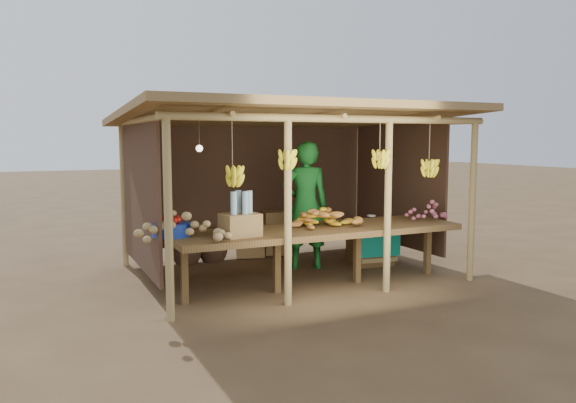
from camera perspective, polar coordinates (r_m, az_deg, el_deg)
name	(u,v)px	position (r m, az deg, el deg)	size (l,w,h in m)	color
ground	(288,272)	(8.36, 0.00, -7.17)	(60.00, 60.00, 0.00)	brown
stall_structure	(291,143)	(8.04, 0.30, 6.01)	(4.70, 3.50, 2.43)	tan
counter	(319,232)	(7.38, 3.12, -3.15)	(3.90, 1.05, 0.80)	brown
potato_heap	(183,226)	(6.45, -10.58, -2.44)	(1.02, 0.61, 0.37)	#A18453
sweet_potato_heap	(328,213)	(7.48, 4.09, -1.18)	(0.92, 0.55, 0.36)	#B5732E
onion_heap	(429,209)	(8.18, 14.17, -0.72)	(0.70, 0.42, 0.35)	#AE5567
banana_pile	(325,213)	(7.51, 3.76, -1.16)	(0.65, 0.39, 0.35)	yellow
tomato_basin	(171,228)	(6.86, -11.77, -2.65)	(0.46, 0.46, 0.24)	navy
bottle_box	(240,219)	(6.72, -4.88, -1.77)	(0.47, 0.39, 0.55)	olive
vendor	(305,205)	(8.46, 1.76, -0.39)	(0.70, 0.46, 1.92)	#197127
tarp_crate	(370,243)	(8.90, 8.35, -4.23)	(0.74, 0.65, 0.80)	brown
carton_stack	(269,237)	(9.45, -1.98, -3.60)	(1.03, 0.47, 0.73)	olive
burlap_sacks	(200,245)	(9.07, -8.96, -4.36)	(0.91, 0.48, 0.65)	#4A3022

